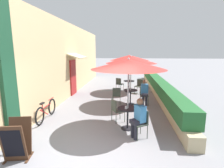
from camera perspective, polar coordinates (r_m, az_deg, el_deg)
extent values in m
plane|color=gray|center=(4.81, -7.55, -22.63)|extent=(120.00, 120.00, 0.00)
cube|color=#D6B784|center=(11.53, -12.47, 7.84)|extent=(0.24, 14.14, 4.20)
cube|color=#19472D|center=(5.62, -30.99, 3.74)|extent=(0.12, 0.56, 4.20)
cube|color=maroon|center=(10.91, -12.57, 2.14)|extent=(0.08, 0.96, 2.10)
cube|color=beige|center=(10.71, -11.25, 9.02)|extent=(0.78, 1.80, 0.30)
cube|color=tan|center=(11.28, 14.39, -1.93)|extent=(0.44, 13.14, 0.45)
cube|color=#235B2D|center=(11.18, 14.51, 0.59)|extent=(0.60, 12.48, 0.56)
cylinder|color=black|center=(6.24, 5.06, -14.18)|extent=(0.44, 0.44, 0.02)
cylinder|color=black|center=(6.09, 5.11, -11.14)|extent=(0.06, 0.06, 0.72)
cylinder|color=black|center=(5.97, 5.17, -7.97)|extent=(0.70, 0.70, 0.02)
cylinder|color=#B7B7BC|center=(5.85, 5.24, -3.89)|extent=(0.04, 0.04, 2.33)
cone|color=red|center=(5.67, 5.43, 6.44)|extent=(2.45, 2.45, 0.32)
sphere|color=#B7B7BC|center=(5.66, 5.46, 8.17)|extent=(0.07, 0.07, 0.07)
cube|color=#384238|center=(5.53, 8.89, -12.66)|extent=(0.55, 0.55, 0.04)
cube|color=#384238|center=(5.56, 10.55, -10.28)|extent=(0.22, 0.34, 0.42)
cylinder|color=#384238|center=(5.67, 6.21, -14.49)|extent=(0.02, 0.02, 0.45)
cylinder|color=#384238|center=(5.40, 8.32, -15.89)|extent=(0.02, 0.02, 0.45)
cylinder|color=#384238|center=(5.85, 9.29, -13.73)|extent=(0.02, 0.02, 0.45)
cylinder|color=#384238|center=(5.59, 11.48, -15.02)|extent=(0.02, 0.02, 0.45)
cylinder|color=#23232D|center=(5.59, 6.78, -14.77)|extent=(0.11, 0.11, 0.47)
cylinder|color=#23232D|center=(5.47, 7.72, -15.40)|extent=(0.11, 0.11, 0.47)
cube|color=#23232D|center=(5.45, 8.13, -12.08)|extent=(0.46, 0.44, 0.12)
cube|color=teal|center=(5.42, 9.17, -9.42)|extent=(0.36, 0.40, 0.50)
sphere|color=brown|center=(5.30, 9.11, -5.69)|extent=(0.20, 0.20, 0.20)
cube|color=#384238|center=(6.63, 2.02, -8.52)|extent=(0.55, 0.55, 0.04)
cube|color=#384238|center=(6.48, 0.58, -7.01)|extent=(0.22, 0.34, 0.42)
cylinder|color=#384238|center=(6.64, 4.15, -10.58)|extent=(0.02, 0.02, 0.45)
cylinder|color=#384238|center=(6.93, 2.64, -9.62)|extent=(0.02, 0.02, 0.45)
cylinder|color=#384238|center=(6.48, 1.34, -11.11)|extent=(0.02, 0.02, 0.45)
cylinder|color=#384238|center=(6.78, -0.08, -10.09)|extent=(0.02, 0.02, 0.45)
cylinder|color=white|center=(5.88, 4.57, -7.66)|extent=(0.07, 0.07, 0.09)
cylinder|color=black|center=(8.87, 5.97, -6.51)|extent=(0.44, 0.44, 0.02)
cylinder|color=black|center=(8.77, 6.01, -4.29)|extent=(0.06, 0.06, 0.72)
cylinder|color=black|center=(8.69, 6.06, -2.02)|extent=(0.70, 0.70, 0.02)
cylinder|color=#B7B7BC|center=(8.60, 6.12, 0.83)|extent=(0.04, 0.04, 2.33)
cone|color=red|center=(8.49, 6.26, 7.84)|extent=(2.45, 2.45, 0.32)
sphere|color=#B7B7BC|center=(8.48, 6.28, 9.00)|extent=(0.07, 0.07, 0.07)
cube|color=#384238|center=(8.82, 10.50, -3.79)|extent=(0.42, 0.42, 0.04)
cube|color=#384238|center=(8.95, 10.39, -2.19)|extent=(0.38, 0.05, 0.42)
cylinder|color=#384238|center=(8.68, 9.42, -5.52)|extent=(0.02, 0.02, 0.45)
cylinder|color=#384238|center=(8.73, 11.78, -5.51)|extent=(0.02, 0.02, 0.45)
cylinder|color=#384238|center=(9.03, 9.16, -4.88)|extent=(0.02, 0.02, 0.45)
cylinder|color=#384238|center=(9.07, 11.43, -4.88)|extent=(0.02, 0.02, 0.45)
cylinder|color=#23232D|center=(8.69, 10.08, -5.45)|extent=(0.11, 0.11, 0.47)
cylinder|color=#23232D|center=(8.71, 11.13, -5.45)|extent=(0.11, 0.11, 0.47)
cube|color=#23232D|center=(8.71, 10.60, -3.42)|extent=(0.32, 0.37, 0.12)
cube|color=teal|center=(8.76, 10.56, -1.66)|extent=(0.35, 0.23, 0.50)
sphere|color=brown|center=(8.67, 10.66, 0.70)|extent=(0.20, 0.20, 0.20)
cube|color=#384238|center=(8.74, 1.50, -3.74)|extent=(0.42, 0.42, 0.04)
cube|color=#384238|center=(8.51, 1.48, -2.68)|extent=(0.38, 0.05, 0.42)
cylinder|color=#384238|center=(8.97, 2.68, -4.85)|extent=(0.02, 0.02, 0.45)
cylinder|color=#384238|center=(8.98, 0.37, -4.83)|extent=(0.02, 0.02, 0.45)
cylinder|color=#384238|center=(8.62, 2.67, -5.50)|extent=(0.02, 0.02, 0.45)
cylinder|color=#384238|center=(8.63, 0.27, -5.47)|extent=(0.02, 0.02, 0.45)
cylinder|color=black|center=(11.47, 5.50, -2.52)|extent=(0.44, 0.44, 0.02)
cylinder|color=black|center=(11.39, 5.54, -0.78)|extent=(0.06, 0.06, 0.72)
cylinder|color=black|center=(11.33, 5.57, 0.99)|extent=(0.70, 0.70, 0.02)
cylinder|color=#B7B7BC|center=(11.26, 5.61, 3.19)|extent=(0.04, 0.04, 2.33)
cone|color=red|center=(11.17, 5.71, 8.54)|extent=(2.45, 2.45, 0.32)
sphere|color=#B7B7BC|center=(11.17, 5.72, 9.42)|extent=(0.07, 0.07, 0.07)
cube|color=#384238|center=(11.71, 2.59, -0.01)|extent=(0.54, 0.54, 0.04)
cube|color=#384238|center=(11.52, 2.12, 0.87)|extent=(0.35, 0.21, 0.42)
cylinder|color=#384238|center=(11.82, 3.78, -1.04)|extent=(0.02, 0.02, 0.45)
cylinder|color=#384238|center=(12.00, 2.29, -0.85)|extent=(0.02, 0.02, 0.45)
cylinder|color=#384238|center=(11.52, 2.87, -1.35)|extent=(0.02, 0.02, 0.45)
cylinder|color=#384238|center=(11.70, 1.37, -1.14)|extent=(0.02, 0.02, 0.45)
cube|color=#384238|center=(11.07, 8.67, -0.76)|extent=(0.54, 0.54, 0.04)
cube|color=#384238|center=(11.20, 9.11, 0.45)|extent=(0.35, 0.21, 0.42)
cylinder|color=#384238|center=(11.04, 7.39, -1.96)|extent=(0.02, 0.02, 0.45)
cylinder|color=#384238|center=(10.89, 9.08, -2.18)|extent=(0.02, 0.02, 0.45)
cylinder|color=#384238|center=(11.35, 8.21, -1.62)|extent=(0.02, 0.02, 0.45)
cylinder|color=#384238|center=(11.21, 9.87, -1.83)|extent=(0.02, 0.02, 0.45)
cylinder|color=#232328|center=(11.26, 5.67, 1.22)|extent=(0.07, 0.07, 0.09)
torus|color=black|center=(7.82, -19.00, -6.97)|extent=(0.08, 0.67, 0.67)
torus|color=black|center=(6.87, -22.50, -9.68)|extent=(0.08, 0.67, 0.67)
cylinder|color=#B21E1E|center=(7.28, -20.73, -6.87)|extent=(0.07, 0.87, 0.04)
cylinder|color=#B21E1E|center=(7.17, -21.26, -8.60)|extent=(0.06, 0.63, 0.42)
cylinder|color=#B21E1E|center=(6.99, -21.79, -6.81)|extent=(0.04, 0.04, 0.23)
cube|color=black|center=(6.96, -21.85, -5.89)|extent=(0.11, 0.22, 0.05)
cylinder|color=#B21E1E|center=(7.69, -19.28, -4.56)|extent=(0.05, 0.46, 0.03)
cube|color=#422819|center=(5.22, -27.75, -14.78)|extent=(0.59, 0.32, 0.98)
cube|color=black|center=(5.23, -27.68, -14.49)|extent=(0.48, 0.24, 0.74)
cube|color=#422819|center=(4.89, -29.62, -16.69)|extent=(0.59, 0.32, 0.98)
cube|color=black|center=(4.87, -29.75, -16.59)|extent=(0.48, 0.24, 0.74)
cube|color=#422819|center=(5.19, -25.37, -20.77)|extent=(0.14, 0.48, 0.02)
cube|color=#422819|center=(5.38, -30.82, -20.07)|extent=(0.14, 0.48, 0.02)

